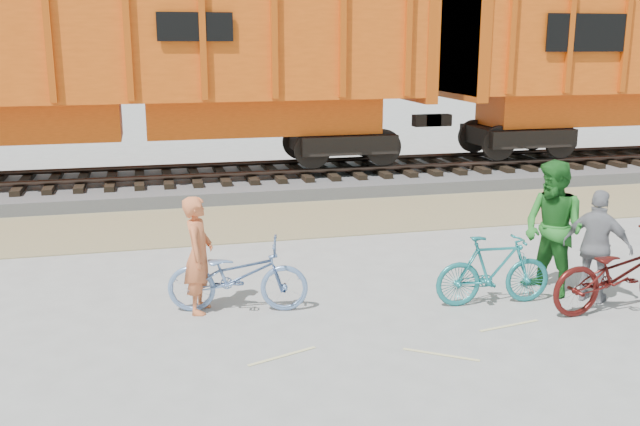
# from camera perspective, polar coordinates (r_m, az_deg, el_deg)

# --- Properties ---
(ground) EXTENTS (120.00, 120.00, 0.00)m
(ground) POSITION_cam_1_polar(r_m,az_deg,el_deg) (9.35, 2.14, -8.76)
(ground) COLOR #9E9E99
(ground) RESTS_ON ground
(gravel_strip) EXTENTS (120.00, 3.00, 0.02)m
(gravel_strip) POSITION_cam_1_polar(r_m,az_deg,el_deg) (14.45, -3.83, -0.60)
(gravel_strip) COLOR #9D8B62
(gravel_strip) RESTS_ON ground
(ballast_bed) EXTENTS (120.00, 4.00, 0.30)m
(ballast_bed) POSITION_cam_1_polar(r_m,az_deg,el_deg) (17.80, -5.81, 2.53)
(ballast_bed) COLOR slate
(ballast_bed) RESTS_ON ground
(track) EXTENTS (120.00, 2.60, 0.24)m
(track) POSITION_cam_1_polar(r_m,az_deg,el_deg) (17.74, -5.83, 3.56)
(track) COLOR black
(track) RESTS_ON ballast_bed
(hopper_car_center) EXTENTS (14.00, 3.13, 4.65)m
(hopper_car_center) POSITION_cam_1_polar(r_m,az_deg,el_deg) (17.31, -14.95, 11.37)
(hopper_car_center) COLOR black
(hopper_car_center) RESTS_ON track
(bicycle_blue) EXTENTS (1.98, 1.04, 0.99)m
(bicycle_blue) POSITION_cam_1_polar(r_m,az_deg,el_deg) (9.64, -6.60, -5.00)
(bicycle_blue) COLOR #6786B7
(bicycle_blue) RESTS_ON ground
(bicycle_teal) EXTENTS (1.67, 0.58, 0.99)m
(bicycle_teal) POSITION_cam_1_polar(r_m,az_deg,el_deg) (10.09, 13.71, -4.47)
(bicycle_teal) COLOR #1E7578
(bicycle_teal) RESTS_ON ground
(bicycle_maroon) EXTENTS (2.10, 0.84, 1.08)m
(bicycle_maroon) POSITION_cam_1_polar(r_m,az_deg,el_deg) (10.36, 22.89, -4.42)
(bicycle_maroon) COLOR #450F0D
(bicycle_maroon) RESTS_ON ground
(person_solo) EXTENTS (0.52, 0.66, 1.59)m
(person_solo) POSITION_cam_1_polar(r_m,az_deg,el_deg) (9.60, -9.69, -3.31)
(person_solo) COLOR #D3683A
(person_solo) RESTS_ON ground
(person_man) EXTENTS (1.01, 1.13, 1.94)m
(person_man) POSITION_cam_1_polar(r_m,az_deg,el_deg) (10.61, 18.17, -1.20)
(person_man) COLOR #206922
(person_man) RESTS_ON ground
(person_woman) EXTENTS (0.91, 0.96, 1.59)m
(person_woman) POSITION_cam_1_polar(r_m,az_deg,el_deg) (10.54, 21.30, -2.52)
(person_woman) COLOR gray
(person_woman) RESTS_ON ground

